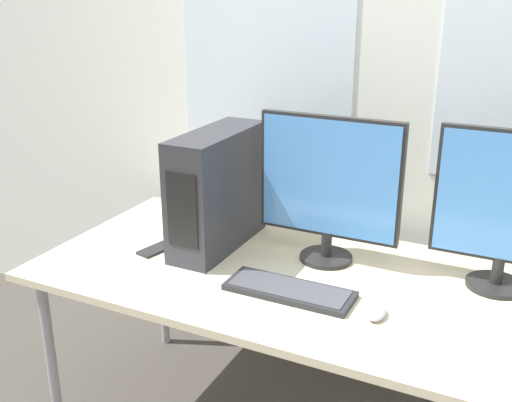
% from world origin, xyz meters
% --- Properties ---
extents(wall_back, '(8.00, 0.07, 2.70)m').
position_xyz_m(wall_back, '(0.00, 1.03, 1.35)').
color(wall_back, silver).
rests_on(wall_back, ground_plane).
extents(desk, '(2.18, 0.90, 0.74)m').
position_xyz_m(desk, '(0.00, 0.45, 0.69)').
color(desk, beige).
rests_on(desk, ground_plane).
extents(pc_tower, '(0.17, 0.50, 0.45)m').
position_xyz_m(pc_tower, '(-0.54, 0.55, 0.96)').
color(pc_tower, '#2D2D33').
rests_on(pc_tower, desk).
extents(monitor_main, '(0.52, 0.19, 0.54)m').
position_xyz_m(monitor_main, '(-0.11, 0.61, 1.03)').
color(monitor_main, black).
rests_on(monitor_main, desk).
extents(monitor_right_near, '(0.46, 0.19, 0.54)m').
position_xyz_m(monitor_right_near, '(0.47, 0.65, 1.02)').
color(monitor_right_near, black).
rests_on(monitor_right_near, desk).
extents(keyboard, '(0.43, 0.16, 0.02)m').
position_xyz_m(keyboard, '(-0.13, 0.31, 0.75)').
color(keyboard, '#28282D').
rests_on(keyboard, desk).
extents(mouse, '(0.05, 0.10, 0.03)m').
position_xyz_m(mouse, '(0.17, 0.29, 0.75)').
color(mouse, '#B2B2B7').
rests_on(mouse, desk).
extents(cell_phone, '(0.10, 0.15, 0.01)m').
position_xyz_m(cell_phone, '(-0.72, 0.40, 0.74)').
color(cell_phone, '#232328').
rests_on(cell_phone, desk).
extents(paper_sheet_left, '(0.32, 0.36, 0.00)m').
position_xyz_m(paper_sheet_left, '(-0.60, 0.24, 0.74)').
color(paper_sheet_left, white).
rests_on(paper_sheet_left, desk).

